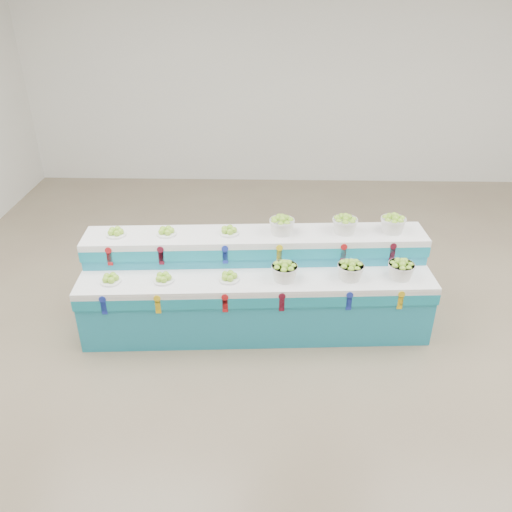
% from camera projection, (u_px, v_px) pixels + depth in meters
% --- Properties ---
extents(ground, '(10.00, 10.00, 0.00)m').
position_uv_depth(ground, '(333.00, 350.00, 5.45)').
color(ground, '#776550').
rests_on(ground, ground).
extents(back_wall, '(10.00, 0.00, 10.00)m').
position_uv_depth(back_wall, '(311.00, 70.00, 8.84)').
color(back_wall, silver).
rests_on(back_wall, ground).
extents(display_stand, '(3.76, 1.17, 1.02)m').
position_uv_depth(display_stand, '(256.00, 285.00, 5.62)').
color(display_stand, teal).
rests_on(display_stand, ground).
extents(plate_lower_left, '(0.23, 0.23, 0.09)m').
position_uv_depth(plate_lower_left, '(110.00, 278.00, 5.26)').
color(plate_lower_left, white).
rests_on(plate_lower_left, display_stand).
extents(plate_lower_mid, '(0.23, 0.23, 0.09)m').
position_uv_depth(plate_lower_mid, '(163.00, 277.00, 5.27)').
color(plate_lower_mid, white).
rests_on(plate_lower_mid, display_stand).
extents(plate_lower_right, '(0.23, 0.23, 0.09)m').
position_uv_depth(plate_lower_right, '(229.00, 276.00, 5.29)').
color(plate_lower_right, white).
rests_on(plate_lower_right, display_stand).
extents(basket_lower_left, '(0.28, 0.28, 0.20)m').
position_uv_depth(basket_lower_left, '(285.00, 271.00, 5.28)').
color(basket_lower_left, silver).
rests_on(basket_lower_left, display_stand).
extents(basket_lower_mid, '(0.28, 0.28, 0.20)m').
position_uv_depth(basket_lower_mid, '(350.00, 270.00, 5.30)').
color(basket_lower_mid, silver).
rests_on(basket_lower_mid, display_stand).
extents(basket_lower_right, '(0.28, 0.28, 0.20)m').
position_uv_depth(basket_lower_right, '(401.00, 269.00, 5.31)').
color(basket_lower_right, silver).
rests_on(basket_lower_right, display_stand).
extents(plate_upper_left, '(0.23, 0.23, 0.09)m').
position_uv_depth(plate_upper_left, '(116.00, 232.00, 5.51)').
color(plate_upper_left, white).
rests_on(plate_upper_left, display_stand).
extents(plate_upper_mid, '(0.23, 0.23, 0.09)m').
position_uv_depth(plate_upper_mid, '(166.00, 231.00, 5.53)').
color(plate_upper_mid, white).
rests_on(plate_upper_mid, display_stand).
extents(plate_upper_right, '(0.23, 0.23, 0.09)m').
position_uv_depth(plate_upper_right, '(229.00, 230.00, 5.54)').
color(plate_upper_right, white).
rests_on(plate_upper_right, display_stand).
extents(basket_upper_left, '(0.28, 0.28, 0.20)m').
position_uv_depth(basket_upper_left, '(282.00, 225.00, 5.53)').
color(basket_upper_left, silver).
rests_on(basket_upper_left, display_stand).
extents(basket_upper_mid, '(0.28, 0.28, 0.20)m').
position_uv_depth(basket_upper_mid, '(345.00, 224.00, 5.55)').
color(basket_upper_mid, silver).
rests_on(basket_upper_mid, display_stand).
extents(basket_upper_right, '(0.28, 0.28, 0.20)m').
position_uv_depth(basket_upper_right, '(393.00, 223.00, 5.57)').
color(basket_upper_right, silver).
rests_on(basket_upper_right, display_stand).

